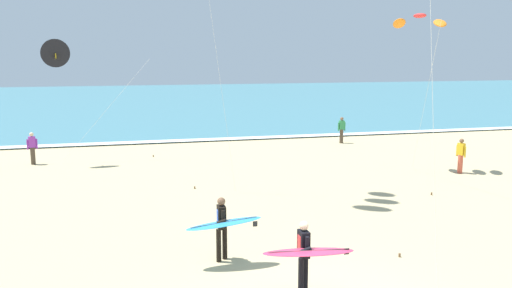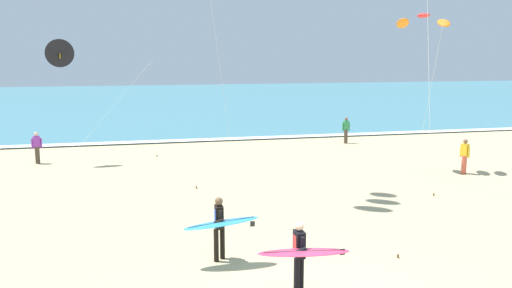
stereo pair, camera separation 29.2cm
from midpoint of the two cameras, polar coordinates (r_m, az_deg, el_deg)
The scene contains 9 objects.
ocean_water at distance 62.60m, azimuth -9.57°, elevation 4.63°, with size 160.00×60.00×0.08m, color teal.
shoreline_foam at distance 33.20m, azimuth -6.40°, elevation 0.43°, with size 160.00×0.98×0.01m, color white.
surfer_lead at distance 13.88m, azimuth -3.27°, elevation -8.54°, with size 1.94×0.89×1.71m.
surfer_trailing at distance 12.02m, azimuth 5.60°, elevation -11.49°, with size 2.10×0.90×1.71m.
kite_arc_scarlet_far at distance 25.53m, azimuth 17.78°, elevation 12.44°, with size 3.00×5.30×7.14m.
kite_delta_charcoal_low at distance 27.30m, azimuth -19.96°, elevation 9.09°, with size 5.16×1.24×6.06m.
bystander_green_top at distance 32.63m, azimuth 9.86°, elevation 1.48°, with size 0.50×0.22×1.59m.
bystander_yellow_top at distance 25.78m, azimuth 21.72°, elevation -1.22°, with size 0.27×0.48×1.59m.
bystander_purple_top at distance 28.27m, azimuth -22.12°, elevation -0.34°, with size 0.49×0.26×1.59m.
Camera 2 is at (-3.58, -10.09, 5.37)m, focal length 37.38 mm.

